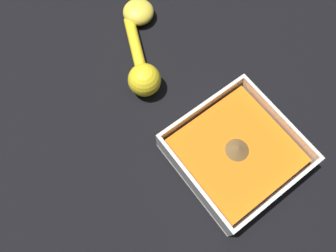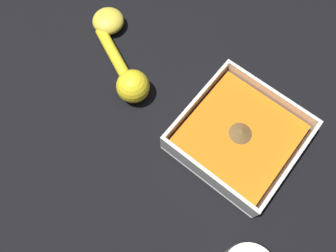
# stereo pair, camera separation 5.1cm
# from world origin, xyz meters

# --- Properties ---
(ground_plane) EXTENTS (4.00, 4.00, 0.00)m
(ground_plane) POSITION_xyz_m (0.00, 0.00, 0.00)
(ground_plane) COLOR black
(square_dish) EXTENTS (0.19, 0.19, 0.05)m
(square_dish) POSITION_xyz_m (0.01, 0.03, 0.02)
(square_dish) COLOR silver
(square_dish) RESTS_ON ground_plane
(lemon_squeezer) EXTENTS (0.18, 0.10, 0.06)m
(lemon_squeezer) POSITION_xyz_m (-0.21, -0.01, 0.03)
(lemon_squeezer) COLOR yellow
(lemon_squeezer) RESTS_ON ground_plane
(lemon_half) EXTENTS (0.06, 0.06, 0.03)m
(lemon_half) POSITION_xyz_m (-0.33, 0.07, 0.02)
(lemon_half) COLOR yellow
(lemon_half) RESTS_ON ground_plane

